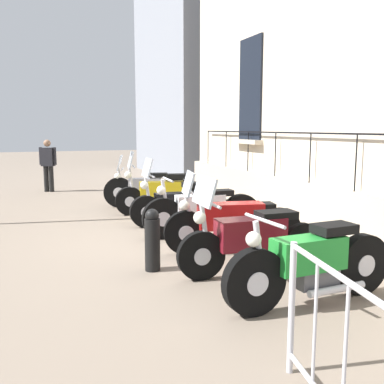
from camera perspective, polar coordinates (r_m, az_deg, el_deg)
The scene contains 13 objects.
ground_plane at distance 7.78m, azimuth 2.55°, elevation -5.69°, with size 60.00×60.00×0.00m, color gray.
building_facade at distance 8.91m, azimuth 17.87°, elevation 16.13°, with size 0.82×11.74×6.55m.
motorcycle_silver at distance 10.54m, azimuth -6.03°, elevation 0.41°, with size 2.03×0.82×1.25m.
motorcycle_yellow at distance 9.64m, azimuth -3.80°, elevation -0.31°, with size 2.16×0.70×1.40m.
motorcycle_black at distance 8.51m, azimuth -1.71°, elevation -1.59°, with size 2.00×0.64×1.33m.
motorcycle_white at distance 7.65m, azimuth 1.36°, elevation -2.54°, with size 2.18×0.62×1.04m.
motorcycle_red at distance 6.69m, azimuth 5.30°, elevation -3.98°, with size 2.13×0.85×1.26m.
motorcycle_maroon at distance 5.72m, azimuth 7.88°, elevation -6.16°, with size 2.09×0.75×1.31m.
motorcycle_green at distance 4.90m, azimuth 15.36°, elevation -9.14°, with size 2.15×0.70×1.00m.
crowd_barrier at distance 2.72m, azimuth 21.61°, elevation -21.52°, with size 0.44×2.00×1.05m.
bollard at distance 5.84m, azimuth -5.22°, elevation -6.25°, with size 0.21×0.21×0.84m.
pedestrian_standing at distance 13.61m, azimuth -18.37°, elevation 3.66°, with size 0.48×0.36×1.55m.
distant_building at distance 18.88m, azimuth 1.47°, elevation 21.76°, with size 4.09×6.55×12.50m.
Camera 1 is at (3.04, 6.91, 1.90)m, focal length 40.64 mm.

